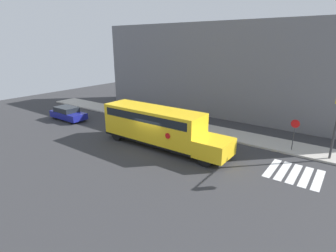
% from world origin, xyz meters
% --- Properties ---
extents(ground_plane, '(60.00, 60.00, 0.00)m').
position_xyz_m(ground_plane, '(0.00, 0.00, 0.00)').
color(ground_plane, '#333335').
extents(sidewalk_strip, '(44.00, 3.00, 0.15)m').
position_xyz_m(sidewalk_strip, '(0.00, 6.50, 0.07)').
color(sidewalk_strip, '#B2ADA3').
rests_on(sidewalk_strip, ground).
extents(building_backdrop, '(32.00, 4.00, 10.36)m').
position_xyz_m(building_backdrop, '(0.00, 13.00, 5.18)').
color(building_backdrop, slate).
rests_on(building_backdrop, ground).
extents(crosswalk_stripes, '(3.30, 3.20, 0.01)m').
position_xyz_m(crosswalk_stripes, '(10.29, 2.00, 0.00)').
color(crosswalk_stripes, white).
rests_on(crosswalk_stripes, ground).
extents(school_bus, '(11.19, 2.57, 3.14)m').
position_xyz_m(school_bus, '(0.03, 0.56, 1.79)').
color(school_bus, yellow).
rests_on(school_bus, ground).
extents(parked_car, '(4.43, 1.85, 1.43)m').
position_xyz_m(parked_car, '(-12.83, 0.81, 0.71)').
color(parked_car, navy).
rests_on(parked_car, ground).
extents(stop_sign, '(0.64, 0.10, 2.63)m').
position_xyz_m(stop_sign, '(9.30, 5.79, 1.71)').
color(stop_sign, '#38383A').
rests_on(stop_sign, ground).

